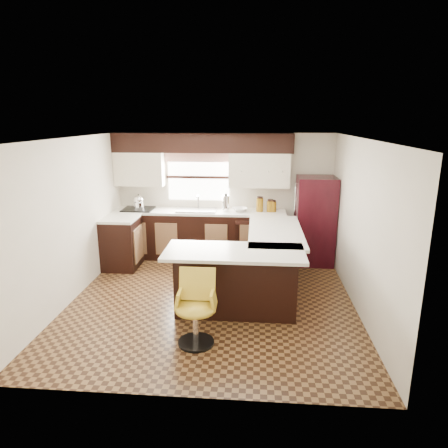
# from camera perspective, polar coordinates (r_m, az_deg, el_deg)

# --- Properties ---
(floor) EXTENTS (4.40, 4.40, 0.00)m
(floor) POSITION_cam_1_polar(r_m,az_deg,el_deg) (6.17, -1.69, -10.75)
(floor) COLOR #49301A
(floor) RESTS_ON ground
(ceiling) EXTENTS (4.40, 4.40, 0.00)m
(ceiling) POSITION_cam_1_polar(r_m,az_deg,el_deg) (5.57, -1.88, 12.12)
(ceiling) COLOR silver
(ceiling) RESTS_ON wall_back
(wall_back) EXTENTS (4.40, 0.00, 4.40)m
(wall_back) POSITION_cam_1_polar(r_m,az_deg,el_deg) (7.89, 0.02, 4.17)
(wall_back) COLOR beige
(wall_back) RESTS_ON floor
(wall_front) EXTENTS (4.40, 0.00, 4.40)m
(wall_front) POSITION_cam_1_polar(r_m,az_deg,el_deg) (3.69, -5.67, -8.64)
(wall_front) COLOR beige
(wall_front) RESTS_ON floor
(wall_left) EXTENTS (0.00, 4.40, 4.40)m
(wall_left) POSITION_cam_1_polar(r_m,az_deg,el_deg) (6.34, -21.01, 0.49)
(wall_left) COLOR beige
(wall_left) RESTS_ON floor
(wall_right) EXTENTS (0.00, 4.40, 4.40)m
(wall_right) POSITION_cam_1_polar(r_m,az_deg,el_deg) (5.90, 18.93, -0.34)
(wall_right) COLOR beige
(wall_right) RESTS_ON floor
(base_cab_back) EXTENTS (3.30, 0.60, 0.90)m
(base_cab_back) POSITION_cam_1_polar(r_m,az_deg,el_deg) (7.82, -3.45, -1.60)
(base_cab_back) COLOR black
(base_cab_back) RESTS_ON floor
(base_cab_left) EXTENTS (0.60, 0.70, 0.90)m
(base_cab_left) POSITION_cam_1_polar(r_m,az_deg,el_deg) (7.53, -14.39, -2.71)
(base_cab_left) COLOR black
(base_cab_left) RESTS_ON floor
(counter_back) EXTENTS (3.30, 0.60, 0.04)m
(counter_back) POSITION_cam_1_polar(r_m,az_deg,el_deg) (7.70, -3.50, 1.77)
(counter_back) COLOR silver
(counter_back) RESTS_ON base_cab_back
(counter_left) EXTENTS (0.60, 0.70, 0.04)m
(counter_left) POSITION_cam_1_polar(r_m,az_deg,el_deg) (7.41, -14.62, 0.77)
(counter_left) COLOR silver
(counter_left) RESTS_ON base_cab_left
(soffit) EXTENTS (3.40, 0.35, 0.36)m
(soffit) POSITION_cam_1_polar(r_m,az_deg,el_deg) (7.63, -3.15, 11.51)
(soffit) COLOR black
(soffit) RESTS_ON wall_back
(upper_cab_left) EXTENTS (0.94, 0.35, 0.64)m
(upper_cab_left) POSITION_cam_1_polar(r_m,az_deg,el_deg) (7.94, -11.93, 7.72)
(upper_cab_left) COLOR beige
(upper_cab_left) RESTS_ON wall_back
(upper_cab_right) EXTENTS (1.14, 0.35, 0.64)m
(upper_cab_right) POSITION_cam_1_polar(r_m,az_deg,el_deg) (7.61, 5.07, 7.68)
(upper_cab_right) COLOR beige
(upper_cab_right) RESTS_ON wall_back
(window_pane) EXTENTS (1.20, 0.02, 0.90)m
(window_pane) POSITION_cam_1_polar(r_m,az_deg,el_deg) (7.87, -3.65, 6.70)
(window_pane) COLOR white
(window_pane) RESTS_ON wall_back
(valance) EXTENTS (1.30, 0.06, 0.18)m
(valance) POSITION_cam_1_polar(r_m,az_deg,el_deg) (7.78, -3.74, 9.50)
(valance) COLOR #D19B93
(valance) RESTS_ON wall_back
(sink) EXTENTS (0.75, 0.45, 0.03)m
(sink) POSITION_cam_1_polar(r_m,az_deg,el_deg) (7.68, -3.90, 2.02)
(sink) COLOR #B2B2B7
(sink) RESTS_ON counter_back
(dishwasher) EXTENTS (0.58, 0.03, 0.78)m
(dishwasher) POSITION_cam_1_polar(r_m,az_deg,el_deg) (7.48, 3.85, -2.54)
(dishwasher) COLOR black
(dishwasher) RESTS_ON floor
(cooktop) EXTENTS (0.58, 0.50, 0.02)m
(cooktop) POSITION_cam_1_polar(r_m,az_deg,el_deg) (7.94, -12.14, 2.11)
(cooktop) COLOR black
(cooktop) RESTS_ON counter_back
(peninsula_long) EXTENTS (0.60, 1.95, 0.90)m
(peninsula_long) POSITION_cam_1_polar(r_m,az_deg,el_deg) (6.54, 6.78, -5.03)
(peninsula_long) COLOR black
(peninsula_long) RESTS_ON floor
(peninsula_return) EXTENTS (1.65, 0.60, 0.90)m
(peninsula_return) POSITION_cam_1_polar(r_m,az_deg,el_deg) (5.64, 1.71, -8.29)
(peninsula_return) COLOR black
(peninsula_return) RESTS_ON floor
(counter_pen_long) EXTENTS (0.84, 1.95, 0.04)m
(counter_pen_long) POSITION_cam_1_polar(r_m,az_deg,el_deg) (6.40, 7.36, -1.06)
(counter_pen_long) COLOR silver
(counter_pen_long) RESTS_ON peninsula_long
(counter_pen_return) EXTENTS (1.89, 0.84, 0.04)m
(counter_pen_return) POSITION_cam_1_polar(r_m,az_deg,el_deg) (5.38, 1.48, -4.04)
(counter_pen_return) COLOR silver
(counter_pen_return) RESTS_ON peninsula_return
(refrigerator) EXTENTS (0.70, 0.67, 1.64)m
(refrigerator) POSITION_cam_1_polar(r_m,az_deg,el_deg) (7.61, 12.83, 0.47)
(refrigerator) COLOR black
(refrigerator) RESTS_ON floor
(bar_chair) EXTENTS (0.49, 0.49, 0.91)m
(bar_chair) POSITION_cam_1_polar(r_m,az_deg,el_deg) (4.89, -4.09, -12.09)
(bar_chair) COLOR gold
(bar_chair) RESTS_ON floor
(kettle) EXTENTS (0.21, 0.21, 0.28)m
(kettle) POSITION_cam_1_polar(r_m,az_deg,el_deg) (7.90, -12.08, 3.19)
(kettle) COLOR silver
(kettle) RESTS_ON cooktop
(percolator) EXTENTS (0.13, 0.13, 0.31)m
(percolator) POSITION_cam_1_polar(r_m,az_deg,el_deg) (7.61, 0.26, 2.99)
(percolator) COLOR silver
(percolator) RESTS_ON counter_back
(mixing_bowl) EXTENTS (0.36, 0.36, 0.07)m
(mixing_bowl) POSITION_cam_1_polar(r_m,az_deg,el_deg) (7.62, 2.28, 2.08)
(mixing_bowl) COLOR white
(mixing_bowl) RESTS_ON counter_back
(canister_large) EXTENTS (0.13, 0.13, 0.26)m
(canister_large) POSITION_cam_1_polar(r_m,az_deg,el_deg) (7.61, 5.12, 2.74)
(canister_large) COLOR #7E560C
(canister_large) RESTS_ON counter_back
(canister_med) EXTENTS (0.13, 0.13, 0.20)m
(canister_med) POSITION_cam_1_polar(r_m,az_deg,el_deg) (7.62, 6.61, 2.52)
(canister_med) COLOR #7E560C
(canister_med) RESTS_ON counter_back
(canister_small) EXTENTS (0.12, 0.12, 0.19)m
(canister_small) POSITION_cam_1_polar(r_m,az_deg,el_deg) (7.63, 7.03, 2.46)
(canister_small) COLOR #7E560C
(canister_small) RESTS_ON counter_back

